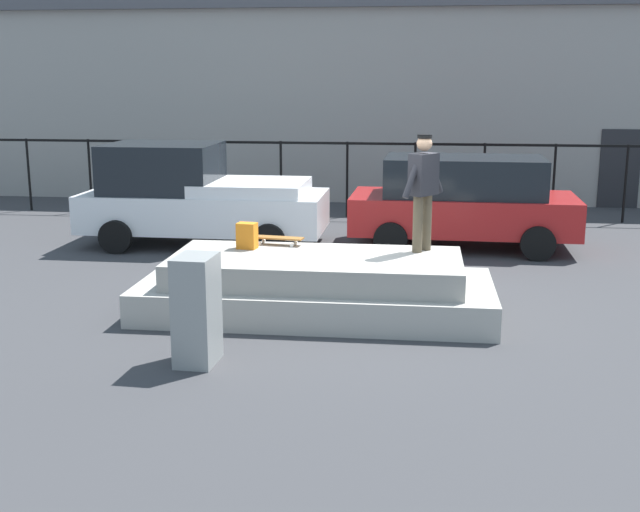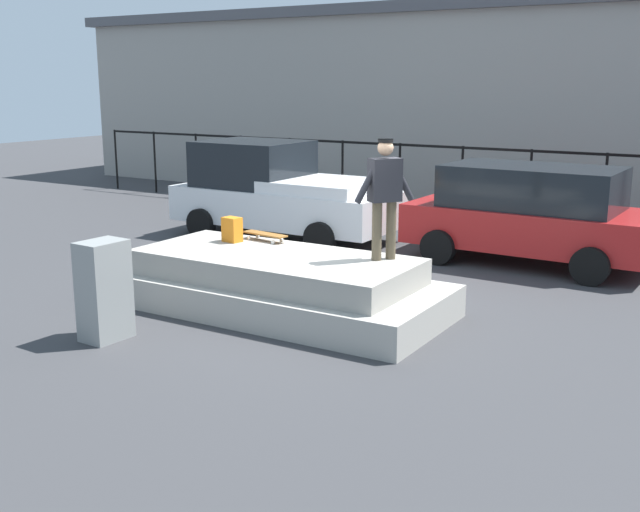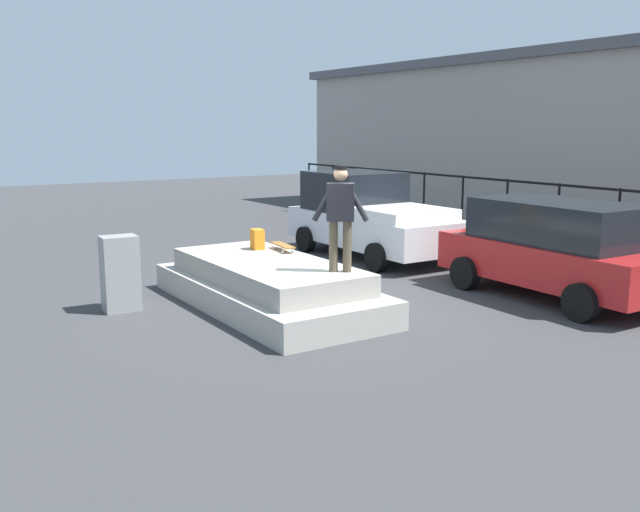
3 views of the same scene
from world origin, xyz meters
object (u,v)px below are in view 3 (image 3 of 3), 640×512
object	(u,v)px
skateboard	(283,245)
backpack	(257,239)
car_white_pickup_near	(369,216)
car_red_hatchback_mid	(558,247)
utility_box	(120,274)
skateboarder	(340,211)

from	to	relation	value
skateboard	backpack	bearing A→B (deg)	-140.83
skateboard	car_white_pickup_near	bearing A→B (deg)	121.67
car_red_hatchback_mid	utility_box	xyz separation A→B (m)	(-3.42, -7.07, -0.29)
skateboarder	skateboard	bearing A→B (deg)	175.27
utility_box	car_white_pickup_near	bearing A→B (deg)	108.70
skateboarder	car_red_hatchback_mid	xyz separation A→B (m)	(0.81, 4.30, -0.86)
utility_box	car_red_hatchback_mid	bearing A→B (deg)	67.31
backpack	skateboard	bearing A→B (deg)	47.81
backpack	skateboarder	bearing A→B (deg)	11.88
car_white_pickup_near	car_red_hatchback_mid	world-z (taller)	car_white_pickup_near
car_red_hatchback_mid	skateboarder	bearing A→B (deg)	-100.66
skateboard	car_white_pickup_near	xyz separation A→B (m)	(-2.31, 3.75, 0.05)
car_white_pickup_near	backpack	bearing A→B (deg)	-64.81
skateboarder	skateboard	xyz separation A→B (m)	(-2.16, 0.18, -0.87)
skateboard	car_red_hatchback_mid	xyz separation A→B (m)	(2.97, 4.12, 0.01)
skateboard	car_red_hatchback_mid	world-z (taller)	car_red_hatchback_mid
skateboarder	backpack	xyz separation A→B (m)	(-2.56, -0.14, -0.78)
backpack	utility_box	world-z (taller)	utility_box
skateboard	utility_box	distance (m)	2.99
skateboarder	backpack	size ratio (longest dim) A/B	4.38
backpack	utility_box	distance (m)	2.65
skateboard	car_red_hatchback_mid	size ratio (longest dim) A/B	0.18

